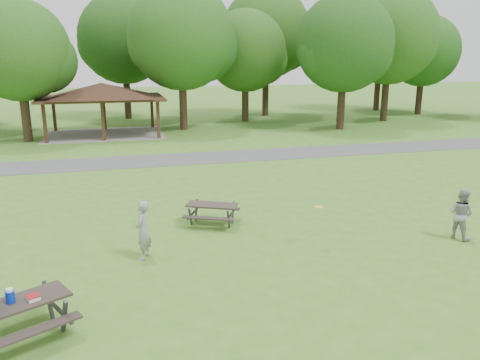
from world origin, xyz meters
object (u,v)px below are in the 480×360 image
object	(u,v)px
picnic_table_middle	(212,209)
frisbee_catcher	(461,214)
picnic_table_near	(5,309)
frisbee_thrower	(143,230)

from	to	relation	value
picnic_table_middle	frisbee_catcher	size ratio (longest dim) A/B	1.34
picnic_table_near	frisbee_thrower	distance (m)	4.55
frisbee_thrower	picnic_table_near	bearing A→B (deg)	-15.65
picnic_table_middle	frisbee_thrower	size ratio (longest dim) A/B	1.25
frisbee_thrower	frisbee_catcher	distance (m)	9.78
picnic_table_near	picnic_table_middle	size ratio (longest dim) A/B	1.19
picnic_table_near	frisbee_catcher	distance (m)	12.86
picnic_table_middle	frisbee_thrower	bearing A→B (deg)	-137.07
picnic_table_near	frisbee_thrower	bearing A→B (deg)	50.90
picnic_table_middle	frisbee_thrower	distance (m)	3.34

